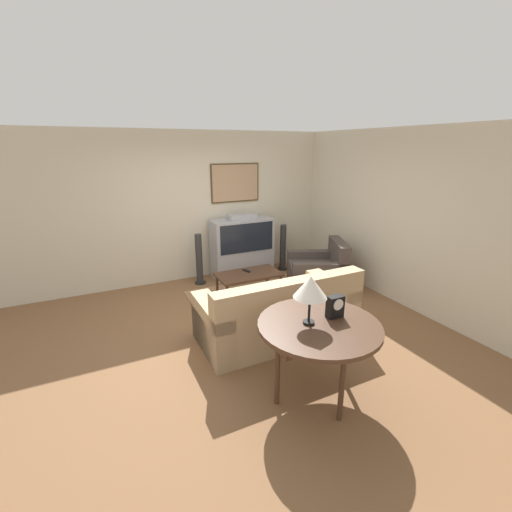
# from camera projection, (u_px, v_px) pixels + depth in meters

# --- Properties ---
(ground_plane) EXTENTS (12.00, 12.00, 0.00)m
(ground_plane) POSITION_uv_depth(u_px,v_px,m) (239.00, 324.00, 4.87)
(ground_plane) COLOR brown
(wall_back) EXTENTS (12.00, 0.10, 2.70)m
(wall_back) POSITION_uv_depth(u_px,v_px,m) (193.00, 207.00, 6.28)
(wall_back) COLOR beige
(wall_back) RESTS_ON ground_plane
(wall_right) EXTENTS (0.06, 12.00, 2.70)m
(wall_right) POSITION_uv_depth(u_px,v_px,m) (387.00, 215.00, 5.55)
(wall_right) COLOR beige
(wall_right) RESTS_ON ground_plane
(area_rug) EXTENTS (2.10, 1.52, 0.01)m
(area_rug) POSITION_uv_depth(u_px,v_px,m) (257.00, 298.00, 5.71)
(area_rug) COLOR #99704C
(area_rug) RESTS_ON ground_plane
(tv) EXTENTS (1.16, 0.48, 1.20)m
(tv) POSITION_uv_depth(u_px,v_px,m) (242.00, 247.00, 6.58)
(tv) COLOR #9E9EA3
(tv) RESTS_ON ground_plane
(couch) EXTENTS (2.02, 0.96, 0.91)m
(couch) POSITION_uv_depth(u_px,v_px,m) (278.00, 315.00, 4.46)
(couch) COLOR tan
(couch) RESTS_ON ground_plane
(armchair) EXTENTS (1.22, 1.19, 0.84)m
(armchair) POSITION_uv_depth(u_px,v_px,m) (318.00, 272.00, 6.11)
(armchair) COLOR #473D38
(armchair) RESTS_ON ground_plane
(coffee_table) EXTENTS (1.03, 0.57, 0.44)m
(coffee_table) POSITION_uv_depth(u_px,v_px,m) (249.00, 276.00, 5.59)
(coffee_table) COLOR #472D1E
(coffee_table) RESTS_ON ground_plane
(console_table) EXTENTS (1.18, 1.18, 0.81)m
(console_table) POSITION_uv_depth(u_px,v_px,m) (319.00, 330.00, 3.27)
(console_table) COLOR #472D1E
(console_table) RESTS_ON ground_plane
(table_lamp) EXTENTS (0.31, 0.31, 0.48)m
(table_lamp) POSITION_uv_depth(u_px,v_px,m) (310.00, 288.00, 3.14)
(table_lamp) COLOR black
(table_lamp) RESTS_ON console_table
(mantel_clock) EXTENTS (0.16, 0.10, 0.22)m
(mantel_clock) POSITION_uv_depth(u_px,v_px,m) (335.00, 307.00, 3.34)
(mantel_clock) COLOR black
(mantel_clock) RESTS_ON console_table
(remote) EXTENTS (0.09, 0.17, 0.02)m
(remote) POSITION_uv_depth(u_px,v_px,m) (246.00, 271.00, 5.66)
(remote) COLOR black
(remote) RESTS_ON coffee_table
(speaker_tower_left) EXTENTS (0.21, 0.21, 0.93)m
(speaker_tower_left) POSITION_uv_depth(u_px,v_px,m) (199.00, 261.00, 6.20)
(speaker_tower_left) COLOR black
(speaker_tower_left) RESTS_ON ground_plane
(speaker_tower_right) EXTENTS (0.21, 0.21, 0.93)m
(speaker_tower_right) POSITION_uv_depth(u_px,v_px,m) (283.00, 249.00, 6.93)
(speaker_tower_right) COLOR black
(speaker_tower_right) RESTS_ON ground_plane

